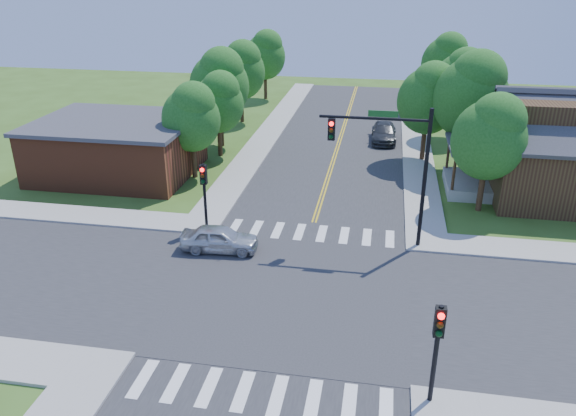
% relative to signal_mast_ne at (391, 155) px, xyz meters
% --- Properties ---
extents(ground, '(100.00, 100.00, 0.00)m').
position_rel_signal_mast_ne_xyz_m(ground, '(-3.91, -5.59, -4.85)').
color(ground, '#3A571B').
rests_on(ground, ground).
extents(road_ns, '(10.00, 90.00, 0.04)m').
position_rel_signal_mast_ne_xyz_m(road_ns, '(-3.91, -5.59, -4.83)').
color(road_ns, '#2D2D30').
rests_on(road_ns, ground).
extents(road_ew, '(90.00, 10.00, 0.04)m').
position_rel_signal_mast_ne_xyz_m(road_ew, '(-3.91, -5.59, -4.83)').
color(road_ew, '#2D2D30').
rests_on(road_ew, ground).
extents(intersection_patch, '(10.20, 10.20, 0.06)m').
position_rel_signal_mast_ne_xyz_m(intersection_patch, '(-3.91, -5.59, -4.85)').
color(intersection_patch, '#2D2D30').
rests_on(intersection_patch, ground).
extents(sidewalk_ne, '(40.00, 40.00, 0.14)m').
position_rel_signal_mast_ne_xyz_m(sidewalk_ne, '(11.90, 10.23, -4.78)').
color(sidewalk_ne, '#9E9B93').
rests_on(sidewalk_ne, ground).
extents(sidewalk_nw, '(40.00, 40.00, 0.14)m').
position_rel_signal_mast_ne_xyz_m(sidewalk_nw, '(-19.73, 10.23, -4.78)').
color(sidewalk_nw, '#9E9B93').
rests_on(sidewalk_nw, ground).
extents(crosswalk_north, '(8.85, 2.00, 0.01)m').
position_rel_signal_mast_ne_xyz_m(crosswalk_north, '(-3.91, 0.61, -4.80)').
color(crosswalk_north, white).
rests_on(crosswalk_north, ground).
extents(crosswalk_south, '(8.85, 2.00, 0.01)m').
position_rel_signal_mast_ne_xyz_m(crosswalk_south, '(-3.91, -11.79, -4.80)').
color(crosswalk_south, white).
rests_on(crosswalk_south, ground).
extents(centerline, '(0.30, 90.00, 0.01)m').
position_rel_signal_mast_ne_xyz_m(centerline, '(-3.91, -5.59, -4.80)').
color(centerline, gold).
rests_on(centerline, ground).
extents(signal_mast_ne, '(5.30, 0.42, 7.20)m').
position_rel_signal_mast_ne_xyz_m(signal_mast_ne, '(0.00, 0.00, 0.00)').
color(signal_mast_ne, black).
rests_on(signal_mast_ne, ground).
extents(signal_pole_se, '(0.34, 0.42, 3.80)m').
position_rel_signal_mast_ne_xyz_m(signal_pole_se, '(1.69, -11.21, -2.19)').
color(signal_pole_se, black).
rests_on(signal_pole_se, ground).
extents(signal_pole_nw, '(0.34, 0.42, 3.80)m').
position_rel_signal_mast_ne_xyz_m(signal_pole_nw, '(-9.51, -0.01, -2.19)').
color(signal_pole_nw, black).
rests_on(signal_pole_nw, ground).
extents(building_nw, '(10.40, 8.40, 3.73)m').
position_rel_signal_mast_ne_xyz_m(building_nw, '(-18.11, 7.61, -2.97)').
color(building_nw, brown).
rests_on(building_nw, ground).
extents(tree_e_a, '(4.12, 3.91, 7.00)m').
position_rel_signal_mast_ne_xyz_m(tree_e_a, '(5.43, 5.31, -0.27)').
color(tree_e_a, '#382314').
rests_on(tree_e_a, ground).
extents(tree_e_b, '(4.90, 4.66, 8.33)m').
position_rel_signal_mast_ne_xyz_m(tree_e_b, '(5.12, 12.00, 0.61)').
color(tree_e_b, '#382314').
rests_on(tree_e_b, ground).
extents(tree_e_c, '(4.33, 4.12, 7.36)m').
position_rel_signal_mast_ne_xyz_m(tree_e_c, '(5.36, 20.12, -0.03)').
color(tree_e_c, '#382314').
rests_on(tree_e_c, ground).
extents(tree_e_d, '(4.42, 4.20, 7.51)m').
position_rel_signal_mast_ne_xyz_m(tree_e_d, '(4.86, 29.09, 0.07)').
color(tree_e_d, '#382314').
rests_on(tree_e_d, ground).
extents(tree_w_a, '(3.83, 3.63, 6.50)m').
position_rel_signal_mast_ne_xyz_m(tree_w_a, '(-12.72, 7.73, -0.59)').
color(tree_w_a, '#382314').
rests_on(tree_w_a, ground).
extents(tree_w_b, '(4.53, 4.30, 7.69)m').
position_rel_signal_mast_ne_xyz_m(tree_w_b, '(-12.86, 14.77, 0.19)').
color(tree_w_b, '#382314').
rests_on(tree_w_b, ground).
extents(tree_w_c, '(4.29, 4.08, 7.30)m').
position_rel_signal_mast_ne_xyz_m(tree_w_c, '(-13.08, 22.06, -0.07)').
color(tree_w_c, '#382314').
rests_on(tree_w_c, ground).
extents(tree_w_d, '(4.20, 3.99, 7.14)m').
position_rel_signal_mast_ne_xyz_m(tree_w_d, '(-12.94, 31.54, -0.17)').
color(tree_w_d, '#382314').
rests_on(tree_w_d, ground).
extents(tree_house, '(4.25, 4.04, 7.22)m').
position_rel_signal_mast_ne_xyz_m(tree_house, '(2.53, 13.84, -0.12)').
color(tree_house, '#382314').
rests_on(tree_house, ground).
extents(tree_bldg, '(3.76, 3.57, 6.39)m').
position_rel_signal_mast_ne_xyz_m(tree_bldg, '(-12.31, 12.42, -0.67)').
color(tree_bldg, '#382314').
rests_on(tree_bldg, ground).
extents(car_silver, '(2.10, 4.10, 1.32)m').
position_rel_signal_mast_ne_xyz_m(car_silver, '(-8.15, -2.15, -4.19)').
color(car_silver, silver).
rests_on(car_silver, ground).
extents(car_dgrey, '(2.13, 4.84, 1.38)m').
position_rel_signal_mast_ne_xyz_m(car_dgrey, '(-0.41, 18.29, -4.16)').
color(car_dgrey, '#323538').
rests_on(car_dgrey, ground).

